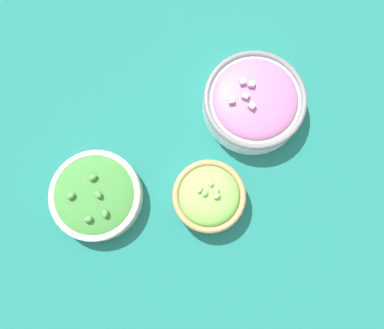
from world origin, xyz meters
TOP-DOWN VIEW (x-y plane):
  - ground_plane at (0.00, 0.00)m, footprint 3.00×3.00m
  - bowl_lettuce at (0.01, 0.07)m, footprint 0.14×0.14m
  - bowl_red_onion at (-0.17, -0.02)m, footprint 0.20×0.20m
  - bowl_broccoli at (0.18, -0.07)m, footprint 0.17×0.17m

SIDE VIEW (x-z plane):
  - ground_plane at x=0.00m, z-range 0.00..0.00m
  - bowl_broccoli at x=0.18m, z-range 0.00..0.06m
  - bowl_lettuce at x=0.01m, z-range -0.01..0.07m
  - bowl_red_onion at x=-0.17m, z-range 0.00..0.08m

